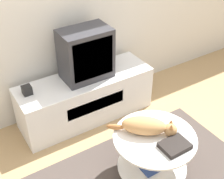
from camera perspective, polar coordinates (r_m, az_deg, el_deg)
ground_plane at (r=2.81m, az=5.32°, el=-15.98°), size 12.00×12.00×0.00m
rug at (r=2.80m, az=5.33°, el=-15.85°), size 1.87×1.08×0.02m
tv_stand at (r=3.26m, az=-4.80°, el=-1.49°), size 1.40×0.45×0.48m
tv at (r=3.02m, az=-4.80°, el=6.48°), size 0.48×0.31×0.51m
speaker at (r=2.97m, az=-15.29°, el=-0.11°), size 0.08×0.08×0.08m
coffee_table at (r=2.62m, az=7.59°, el=-11.17°), size 0.66×0.66×0.45m
dvd_box at (r=2.43m, az=11.40°, el=-10.02°), size 0.22×0.17×0.04m
cat at (r=2.48m, az=6.36°, el=-6.68°), size 0.46×0.39×0.14m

